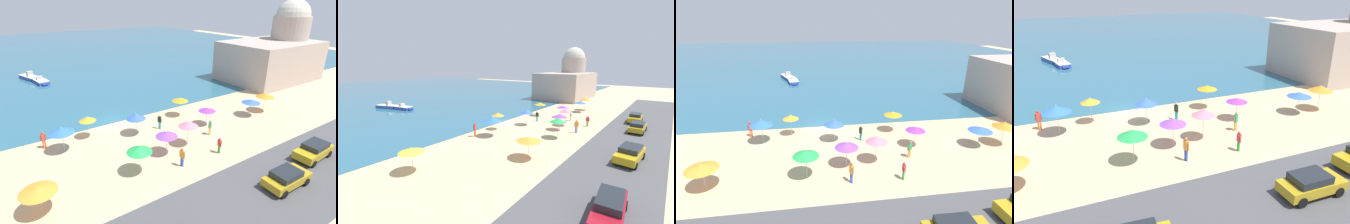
% 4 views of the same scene
% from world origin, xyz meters
% --- Properties ---
extents(ground_plane, '(160.00, 160.00, 0.00)m').
position_xyz_m(ground_plane, '(0.00, 0.00, 0.00)').
color(ground_plane, tan).
extents(sea, '(150.00, 110.00, 0.05)m').
position_xyz_m(sea, '(0.00, 55.00, 0.03)').
color(sea, '#2A5E75').
rests_on(sea, ground_plane).
extents(coastal_road, '(80.00, 8.00, 0.06)m').
position_xyz_m(coastal_road, '(0.00, -18.00, 0.03)').
color(coastal_road, '#49494B').
rests_on(coastal_road, ground_plane).
extents(beach_umbrella_0, '(1.94, 1.94, 2.17)m').
position_xyz_m(beach_umbrella_0, '(8.96, -6.39, 1.91)').
color(beach_umbrella_0, '#B2B2B7').
rests_on(beach_umbrella_0, ground_plane).
extents(beach_umbrella_1, '(2.32, 2.32, 2.56)m').
position_xyz_m(beach_umbrella_1, '(17.88, -7.39, 2.23)').
color(beach_umbrella_1, '#B2B2B7').
rests_on(beach_umbrella_1, ground_plane).
extents(beach_umbrella_2, '(1.94, 1.94, 2.66)m').
position_xyz_m(beach_umbrella_2, '(4.31, -8.88, 2.32)').
color(beach_umbrella_2, '#B2B2B7').
rests_on(beach_umbrella_2, ground_plane).
extents(beach_umbrella_3, '(2.37, 2.37, 2.59)m').
position_xyz_m(beach_umbrella_3, '(-6.25, -3.36, 2.25)').
color(beach_umbrella_3, '#B2B2B7').
rests_on(beach_umbrella_3, ground_plane).
extents(beach_umbrella_5, '(2.10, 2.10, 2.43)m').
position_xyz_m(beach_umbrella_5, '(1.12, -4.01, 2.09)').
color(beach_umbrella_5, '#B2B2B7').
rests_on(beach_umbrella_5, ground_plane).
extents(beach_umbrella_6, '(1.96, 1.96, 2.42)m').
position_xyz_m(beach_umbrella_6, '(7.91, -2.59, 2.17)').
color(beach_umbrella_6, '#B2B2B7').
rests_on(beach_umbrella_6, ground_plane).
extents(beach_umbrella_8, '(1.71, 1.71, 2.45)m').
position_xyz_m(beach_umbrella_8, '(-3.37, -1.99, 2.16)').
color(beach_umbrella_8, '#B2B2B7').
rests_on(beach_umbrella_8, ground_plane).
extents(beach_umbrella_9, '(2.06, 2.06, 2.38)m').
position_xyz_m(beach_umbrella_9, '(1.62, -9.14, 2.07)').
color(beach_umbrella_9, '#B2B2B7').
rests_on(beach_umbrella_9, ground_plane).
extents(beach_umbrella_10, '(2.11, 2.11, 2.61)m').
position_xyz_m(beach_umbrella_10, '(-1.83, -10.42, 2.28)').
color(beach_umbrella_10, '#B2B2B7').
rests_on(beach_umbrella_10, ground_plane).
extents(beach_umbrella_11, '(2.31, 2.31, 2.19)m').
position_xyz_m(beach_umbrella_11, '(15.31, -7.35, 1.91)').
color(beach_umbrella_11, '#B2B2B7').
rests_on(beach_umbrella_11, ground_plane).
extents(bather_0, '(0.53, 0.35, 1.68)m').
position_xyz_m(bather_0, '(7.62, -8.45, 0.94)').
color(bather_0, orange).
rests_on(bather_0, ground_plane).
extents(bather_1, '(0.31, 0.55, 1.82)m').
position_xyz_m(bather_1, '(1.63, -11.56, 1.02)').
color(bather_1, '#385DBB').
rests_on(bather_1, ground_plane).
extents(bather_2, '(0.56, 0.29, 1.80)m').
position_xyz_m(bather_2, '(-7.73, -1.70, 1.01)').
color(bather_2, orange).
rests_on(bather_2, ground_plane).
extents(bather_3, '(0.27, 0.57, 1.62)m').
position_xyz_m(bather_3, '(5.84, -11.73, 0.90)').
color(bather_3, green).
rests_on(bather_3, ground_plane).
extents(bather_4, '(0.35, 0.52, 1.70)m').
position_xyz_m(bather_4, '(3.90, -4.27, 0.96)').
color(bather_4, teal).
rests_on(bather_4, ground_plane).
extents(parked_car_0, '(3.97, 1.94, 1.40)m').
position_xyz_m(parked_car_0, '(6.68, -18.17, 0.81)').
color(parked_car_0, '#AB8A1A').
rests_on(parked_car_0, coastal_road).
extents(skiff_nearshore, '(2.41, 4.42, 1.20)m').
position_xyz_m(skiff_nearshore, '(-4.06, 22.29, 0.42)').
color(skiff_nearshore, '#3349A5').
rests_on(skiff_nearshore, sea).
extents(skiff_offshore, '(3.14, 5.06, 1.52)m').
position_xyz_m(skiff_offshore, '(-5.37, 26.47, 0.45)').
color(skiff_offshore, '#3556A1').
rests_on(skiff_offshore, sea).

